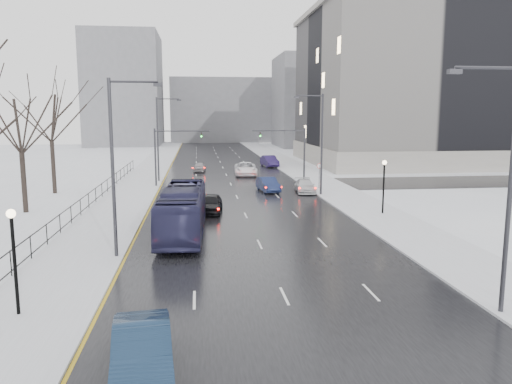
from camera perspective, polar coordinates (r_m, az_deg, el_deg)
name	(u,v)px	position (r m, az deg, el deg)	size (l,w,h in m)	color
road	(225,173)	(68.57, -3.52, 2.17)	(16.00, 150.00, 0.04)	black
cross_road	(231,185)	(56.69, -2.84, 0.75)	(130.00, 10.00, 0.04)	black
sidewalk_left	(148,174)	(68.79, -12.29, 2.05)	(5.00, 150.00, 0.16)	silver
sidewalk_right	(301,172)	(69.92, 5.11, 2.33)	(5.00, 150.00, 0.16)	silver
park_strip	(75,175)	(70.36, -20.01, 1.85)	(14.00, 150.00, 0.12)	white
tree_park_d	(26,214)	(45.01, -24.78, -2.25)	(8.75, 8.75, 12.50)	black
tree_park_e	(55,194)	(54.56, -21.97, -0.24)	(9.45, 9.45, 13.50)	black
iron_fence	(74,211)	(39.75, -20.05, -2.02)	(0.06, 70.00, 1.30)	black
streetlight_r_near	(506,178)	(21.71, 26.64, 1.42)	(2.95, 0.25, 10.00)	#2D2D33
streetlight_r_mid	(320,139)	(49.50, 7.28, 6.01)	(2.95, 0.25, 10.00)	#2D2D33
streetlight_l_near	(117,159)	(28.44, -15.65, 3.61)	(2.95, 0.25, 10.00)	#2D2D33
streetlight_l_far	(160,135)	(60.20, -10.97, 6.43)	(2.95, 0.25, 10.00)	#2D2D33
lamppost_l	(13,246)	(21.88, -25.98, -5.62)	(0.36, 0.36, 4.28)	black
lamppost_r_mid	(384,179)	(41.07, 14.41, 1.45)	(0.36, 0.36, 4.28)	black
mast_signal_right	(295,149)	(57.21, 4.50, 4.92)	(6.10, 0.33, 6.50)	#2D2D33
mast_signal_left	(165,150)	(56.24, -10.36, 4.74)	(6.10, 0.33, 6.50)	#2D2D33
no_uturn_sign	(319,168)	(53.88, 7.25, 2.70)	(0.60, 0.06, 2.70)	#2D2D33
civic_building	(432,95)	(88.93, 19.48, 10.46)	(41.00, 31.00, 24.80)	gray
bldg_far_right	(325,102)	(127.05, 7.91, 10.18)	(24.00, 20.00, 22.00)	slate
bldg_far_left	(125,90)	(134.36, -14.78, 11.18)	(18.00, 22.00, 28.00)	slate
bldg_far_center	(223,110)	(148.19, -3.74, 9.29)	(30.00, 18.00, 18.00)	slate
sedan_left_near	(142,352)	(16.42, -12.88, -17.42)	(1.76, 5.05, 1.66)	#162943
bus	(183,211)	(33.74, -8.37, -2.16)	(2.72, 11.60, 3.23)	#242446
sedan_center_near	(210,204)	(40.93, -5.24, -1.33)	(1.84, 4.58, 1.56)	black
sedan_right_near	(268,184)	(51.99, 1.38, 0.87)	(1.59, 4.57, 1.51)	#19234C
sedan_right_cross	(246,169)	(65.90, -1.19, 2.67)	(2.83, 6.14, 1.71)	white
sedan_right_far	(305,186)	(51.63, 5.62, 0.68)	(1.87, 4.60, 1.33)	silver
sedan_center_far	(200,167)	(70.40, -6.46, 2.87)	(1.56, 3.88, 1.32)	gray
sedan_right_distant	(270,161)	(76.56, 1.56, 3.55)	(1.80, 5.16, 1.70)	#271A50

